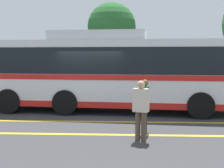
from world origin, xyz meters
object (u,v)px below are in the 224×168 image
Objects in this scene: parked_car_1 at (32,85)px; parked_car_2 at (130,85)px; pedestrian_0 at (141,107)px; transit_bus at (112,71)px; tree_1 at (112,27)px; pedestrian_2 at (145,103)px.

parked_car_1 is 0.90× the size of parked_car_2.
parked_car_1 is 2.60× the size of pedestrian_0.
transit_bus is 6.23m from parked_car_1.
tree_1 is (-0.46, 8.76, 2.63)m from transit_bus.
pedestrian_0 is at bearing -150.38° from parked_car_1.
tree_1 reaches higher than parked_car_2.
parked_car_1 is 0.72× the size of tree_1.
parked_car_2 is 6.30m from tree_1.
parked_car_2 is 8.32m from pedestrian_0.
pedestrian_2 is (5.87, -7.65, 0.23)m from parked_car_1.
pedestrian_2 reaches higher than parked_car_1.
tree_1 is (-1.24, 5.03, 3.59)m from parked_car_2.
parked_car_2 is at bearing -96.83° from parked_car_1.
transit_bus is 7.22× the size of pedestrian_2.
parked_car_1 is (-4.68, 3.99, -1.01)m from transit_bus.
pedestrian_0 reaches higher than pedestrian_2.
transit_bus is 7.06× the size of pedestrian_0.
parked_car_2 is at bearing -76.21° from tree_1.
transit_bus reaches higher than parked_car_1.
tree_1 is (-1.50, 13.34, 3.38)m from pedestrian_0.
tree_1 is (-1.65, 12.42, 3.41)m from pedestrian_2.
pedestrian_0 is (1.04, -4.59, -0.75)m from transit_bus.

